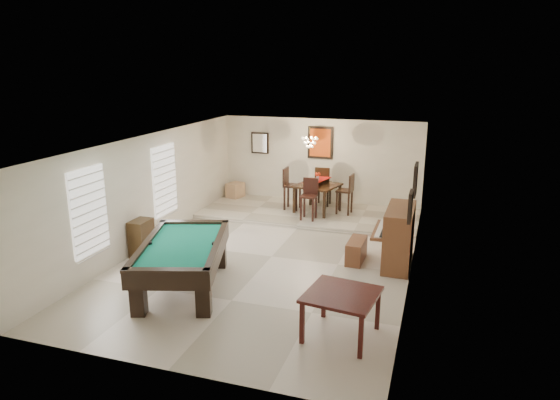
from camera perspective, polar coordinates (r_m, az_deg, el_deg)
The scene contains 26 objects.
ground_plane at distance 11.19m, azimuth -0.95°, elevation -6.51°, with size 6.00×9.00×0.02m, color beige.
wall_back at distance 14.99m, azimuth 4.62°, elevation 4.31°, with size 6.00×0.04×2.60m, color silver.
wall_front at distance 6.92m, azimuth -13.33°, elevation -9.47°, with size 6.00×0.04×2.60m, color silver.
wall_left at distance 12.06m, azimuth -14.60°, elevation 1.13°, with size 0.04×9.00×2.60m, color silver.
wall_right at distance 10.24m, azimuth 15.12°, elevation -1.41°, with size 0.04×9.00×2.60m, color silver.
ceiling at distance 10.50m, azimuth -1.02°, elevation 6.82°, with size 6.00×9.00×0.04m, color white.
dining_step at distance 14.11m, azimuth 3.32°, elevation -1.56°, with size 6.00×2.50×0.12m, color beige.
window_left_front at distance 10.30m, azimuth -21.00°, elevation -1.23°, with size 0.06×1.00×1.70m, color white.
window_left_rear at distance 12.51m, azimuth -13.06°, elevation 2.22°, with size 0.06×1.00×1.70m, color white.
pool_table at distance 9.70m, azimuth -11.02°, elevation -7.46°, with size 1.45×2.67×0.89m, color black, non-canonical shape.
square_table at distance 8.05m, azimuth 6.99°, elevation -12.86°, with size 1.06×1.06×0.73m, color #330F0C, non-canonical shape.
upright_piano at distance 10.85m, azimuth 12.67°, elevation -4.02°, with size 0.84×1.51×1.26m, color brown, non-canonical shape.
piano_bench at distance 10.99m, azimuth 8.71°, elevation -5.72°, with size 0.33×0.86×0.48m, color brown.
apothecary_chest at distance 11.53m, azimuth -15.56°, elevation -4.20°, with size 0.37×0.55×0.82m, color black.
dining_table at distance 14.02m, azimuth 4.28°, elevation 0.47°, with size 1.08×1.08×0.90m, color black, non-canonical shape.
flower_vase at distance 13.89m, azimuth 4.33°, elevation 2.72°, with size 0.14×0.14×0.23m, color #B92C0F, non-canonical shape.
dining_chair_south at distance 13.26m, azimuth 3.30°, elevation 0.07°, with size 0.41×0.41×1.10m, color black, non-canonical shape.
dining_chair_north at distance 14.65m, azimuth 4.98°, elevation 1.63°, with size 0.43×0.43×1.16m, color black, non-canonical shape.
dining_chair_west at distance 14.18m, azimuth 1.42°, elevation 1.29°, with size 0.44×0.44×1.19m, color black, non-canonical shape.
dining_chair_east at distance 13.87m, azimuth 7.39°, elevation 0.70°, with size 0.41×0.41×1.12m, color black, non-canonical shape.
corner_bench at distance 15.61m, azimuth -5.14°, elevation 1.14°, with size 0.40×0.50×0.45m, color tan.
chandelier at distance 13.60m, azimuth 3.41°, elevation 7.04°, with size 0.44×0.44×0.60m, color #FFE5B2, non-canonical shape.
back_painting at distance 14.85m, azimuth 4.63°, elevation 6.55°, with size 0.75×0.06×0.95m, color #D84C14.
back_mirror at distance 15.41m, azimuth -2.31°, elevation 6.53°, with size 0.55×0.06×0.65m, color white.
right_picture_upper at distance 10.38m, azimuth 15.22°, elevation 2.24°, with size 0.06×0.55×0.65m, color slate.
right_picture_lower at distance 9.17m, azimuth 14.67°, elevation -0.71°, with size 0.06×0.45×0.55m, color gray.
Camera 1 is at (3.38, -9.82, 4.16)m, focal length 32.00 mm.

